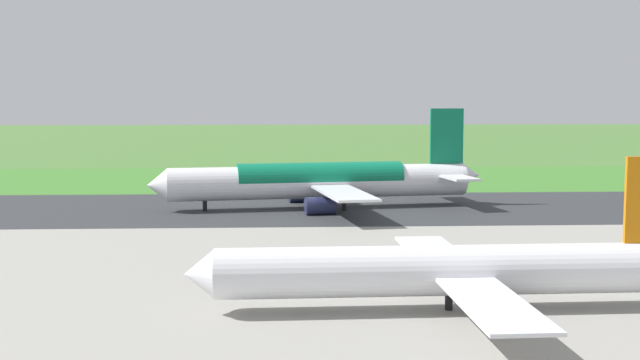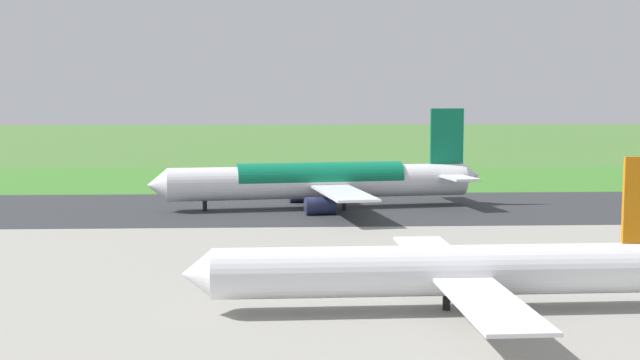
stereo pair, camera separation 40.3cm
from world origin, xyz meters
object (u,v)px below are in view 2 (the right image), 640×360
object	(u,v)px
airliner_main	(322,181)
traffic_cone_orange	(248,183)
airliner_parked_mid	(450,269)
no_stopping_sign	(271,175)

from	to	relation	value
airliner_main	traffic_cone_orange	world-z (taller)	airliner_main
airliner_main	airliner_parked_mid	bearing A→B (deg)	96.63
no_stopping_sign	traffic_cone_orange	world-z (taller)	no_stopping_sign
airliner_main	traffic_cone_orange	distance (m)	39.57
no_stopping_sign	traffic_cone_orange	bearing A→B (deg)	21.27
airliner_parked_mid	traffic_cone_orange	size ratio (longest dim) A/B	79.08
no_stopping_sign	traffic_cone_orange	distance (m)	5.20
traffic_cone_orange	airliner_main	bearing A→B (deg)	109.69
airliner_main	no_stopping_sign	bearing A→B (deg)	-77.53
no_stopping_sign	airliner_parked_mid	bearing A→B (deg)	98.87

